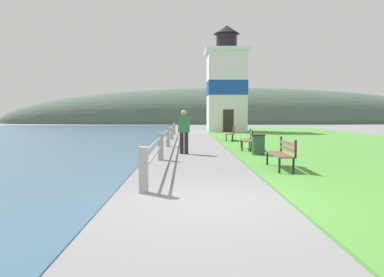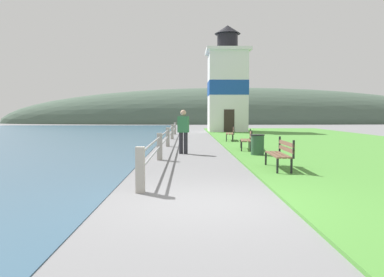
{
  "view_description": "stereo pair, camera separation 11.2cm",
  "coord_description": "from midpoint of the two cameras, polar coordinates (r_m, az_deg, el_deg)",
  "views": [
    {
      "loc": [
        -0.47,
        -6.67,
        1.64
      ],
      "look_at": [
        -0.1,
        13.4,
        0.3
      ],
      "focal_mm": 35.0,
      "sensor_mm": 36.0,
      "label": 1
    },
    {
      "loc": [
        -0.36,
        -6.68,
        1.64
      ],
      "look_at": [
        -0.1,
        13.4,
        0.3
      ],
      "focal_mm": 35.0,
      "sensor_mm": 36.0,
      "label": 2
    }
  ],
  "objects": [
    {
      "name": "ground_plane",
      "position": [
        6.89,
        2.46,
        -9.94
      ],
      "size": [
        160.0,
        160.0,
        0.0
      ],
      "primitive_type": "plane",
      "color": "slate"
    },
    {
      "name": "grass_verge",
      "position": [
        21.66,
        20.19,
        -0.68
      ],
      "size": [
        12.0,
        40.34,
        0.06
      ],
      "color": "#4C8E38",
      "rests_on": "ground_plane"
    },
    {
      "name": "seawall_railing",
      "position": [
        18.66,
        -3.87,
        0.5
      ],
      "size": [
        0.18,
        22.04,
        0.95
      ],
      "color": "#A8A399",
      "rests_on": "ground_plane"
    },
    {
      "name": "park_bench_near",
      "position": [
        10.98,
        13.37,
        -2.04
      ],
      "size": [
        0.51,
        1.7,
        0.94
      ],
      "rotation": [
        0.0,
        0.0,
        3.12
      ],
      "color": "brown",
      "rests_on": "ground_plane"
    },
    {
      "name": "park_bench_midway",
      "position": [
        16.59,
        8.34,
        -0.03
      ],
      "size": [
        0.68,
        1.72,
        0.94
      ],
      "rotation": [
        0.0,
        0.0,
        3.01
      ],
      "color": "brown",
      "rests_on": "ground_plane"
    },
    {
      "name": "park_bench_far",
      "position": [
        22.05,
        5.81,
        0.93
      ],
      "size": [
        0.66,
        1.88,
        0.94
      ],
      "rotation": [
        0.0,
        0.0,
        3.04
      ],
      "color": "brown",
      "rests_on": "ground_plane"
    },
    {
      "name": "lighthouse",
      "position": [
        33.99,
        5.16,
        7.98
      ],
      "size": [
        3.85,
        3.85,
        9.47
      ],
      "color": "white",
      "rests_on": "ground_plane"
    },
    {
      "name": "person_strolling",
      "position": [
        15.2,
        -1.44,
        1.29
      ],
      "size": [
        0.48,
        0.33,
        1.79
      ],
      "rotation": [
        0.0,
        0.0,
        1.34
      ],
      "color": "#28282D",
      "rests_on": "ground_plane"
    },
    {
      "name": "trash_bin",
      "position": [
        14.57,
        9.84,
        -1.03
      ],
      "size": [
        0.54,
        0.54,
        0.84
      ],
      "color": "#2D5138",
      "rests_on": "ground_plane"
    },
    {
      "name": "distant_hillside",
      "position": [
        64.15,
        6.49,
        2.32
      ],
      "size": [
        80.0,
        16.0,
        12.0
      ],
      "color": "#475B4C",
      "rests_on": "ground_plane"
    }
  ]
}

